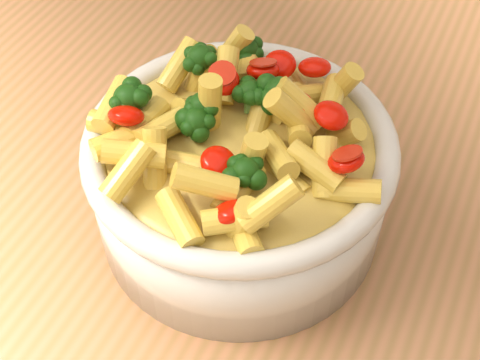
% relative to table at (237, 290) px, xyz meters
% --- Properties ---
extents(table, '(1.20, 0.80, 0.90)m').
position_rel_table_xyz_m(table, '(0.00, 0.00, 0.00)').
color(table, '#B1734C').
rests_on(table, ground).
extents(serving_bowl, '(0.22, 0.22, 0.10)m').
position_rel_table_xyz_m(serving_bowl, '(0.00, 0.00, 0.15)').
color(serving_bowl, silver).
rests_on(serving_bowl, table).
extents(pasta_salad, '(0.17, 0.17, 0.04)m').
position_rel_table_xyz_m(pasta_salad, '(0.00, 0.00, 0.21)').
color(pasta_salad, '#FACA4E').
rests_on(pasta_salad, serving_bowl).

